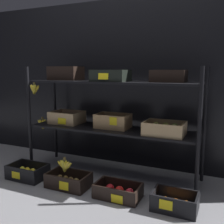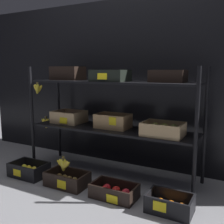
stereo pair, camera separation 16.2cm
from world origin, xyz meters
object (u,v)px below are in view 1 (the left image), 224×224
display_rack (111,105)px  crate_ground_tangerine (175,203)px  crate_ground_apple_red (118,192)px  banana_bunch_loose (65,166)px  crate_ground_kiwi (69,182)px  crate_ground_lemon (28,173)px

display_rack → crate_ground_tangerine: display_rack is taller
crate_ground_apple_red → banana_bunch_loose: 0.54m
crate_ground_kiwi → crate_ground_apple_red: (0.48, 0.00, -0.00)m
crate_ground_lemon → banana_bunch_loose: (0.43, -0.00, 0.14)m
crate_ground_lemon → banana_bunch_loose: bearing=-0.1°
crate_ground_kiwi → crate_ground_apple_red: bearing=0.1°
display_rack → crate_ground_apple_red: (0.26, -0.42, -0.65)m
banana_bunch_loose → crate_ground_tangerine: bearing=-0.0°
crate_ground_kiwi → crate_ground_tangerine: crate_ground_tangerine is taller
crate_ground_lemon → banana_bunch_loose: 0.46m
crate_ground_kiwi → banana_bunch_loose: 0.15m
display_rack → crate_ground_lemon: bearing=-148.9°
crate_ground_apple_red → crate_ground_tangerine: bearing=-0.4°
crate_ground_tangerine → display_rack: bearing=149.8°
banana_bunch_loose → crate_ground_lemon: bearing=179.9°
crate_ground_lemon → crate_ground_apple_red: 0.95m
display_rack → crate_ground_kiwi: display_rack is taller
crate_ground_kiwi → crate_ground_tangerine: bearing=-0.1°
display_rack → crate_ground_lemon: display_rack is taller
crate_ground_tangerine → banana_bunch_loose: (-0.98, 0.00, 0.14)m
display_rack → banana_bunch_loose: bearing=-121.7°
crate_ground_lemon → crate_ground_kiwi: (0.47, 0.00, -0.00)m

